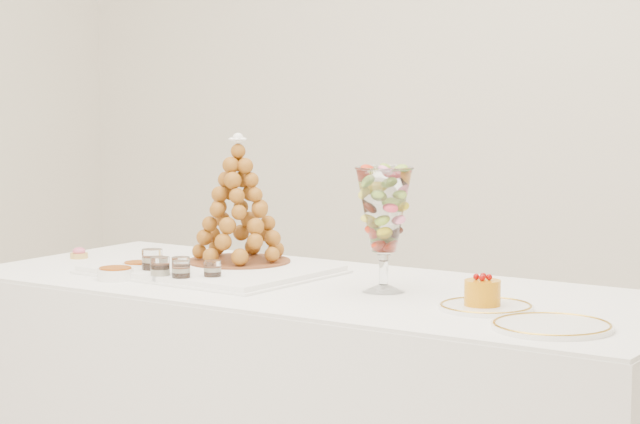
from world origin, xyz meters
The scene contains 15 objects.
buffet_table centered at (0.02, 0.15, 0.38)m, with size 2.04×0.93×0.76m.
lace_tray centered at (-0.34, 0.17, 0.77)m, with size 0.61×0.46×0.02m, color white.
macaron_vase centered at (0.22, 0.15, 0.97)m, with size 0.15×0.15×0.32m.
cake_plate centered at (0.54, 0.05, 0.76)m, with size 0.23×0.23×0.01m, color white.
spare_plate centered at (0.75, -0.10, 0.76)m, with size 0.27×0.27×0.01m, color white.
pink_tart centered at (-0.86, 0.21, 0.77)m, with size 0.05×0.05×0.03m.
verrine_a centered at (-0.45, 0.04, 0.80)m, with size 0.06×0.06×0.08m, color white.
verrine_b centered at (-0.33, 0.02, 0.79)m, with size 0.05×0.05×0.07m, color white.
verrine_c centered at (-0.23, 0.02, 0.79)m, with size 0.05×0.05×0.06m, color white.
verrine_d centered at (-0.37, -0.03, 0.79)m, with size 0.05×0.05×0.07m, color white.
verrine_e centered at (-0.29, -0.04, 0.79)m, with size 0.05×0.05×0.07m, color white.
ramekin_back centered at (-0.53, 0.08, 0.77)m, with size 0.09×0.09×0.03m, color white.
ramekin_front centered at (-0.50, -0.05, 0.77)m, with size 0.10×0.10×0.03m, color white.
croquembouche centered at (-0.31, 0.27, 0.96)m, with size 0.30×0.30×0.37m.
mousse_cake centered at (0.53, 0.04, 0.80)m, with size 0.09×0.09×0.08m.
Camera 1 is at (1.65, -2.68, 1.31)m, focal length 70.00 mm.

